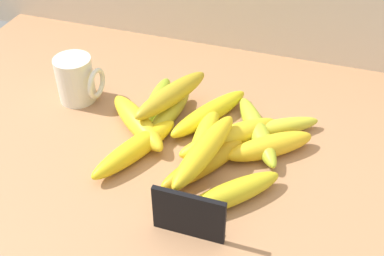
# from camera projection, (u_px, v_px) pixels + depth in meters

# --- Properties ---
(counter_top) EXTENTS (1.10, 0.76, 0.03)m
(counter_top) POSITION_uv_depth(u_px,v_px,m) (160.00, 151.00, 0.88)
(counter_top) COLOR #AD7B53
(counter_top) RESTS_ON ground
(chalkboard_sign) EXTENTS (0.11, 0.02, 0.08)m
(chalkboard_sign) POSITION_uv_depth(u_px,v_px,m) (189.00, 216.00, 0.69)
(chalkboard_sign) COLOR black
(chalkboard_sign) RESTS_ON counter_top
(coffee_mug) EXTENTS (0.09, 0.07, 0.09)m
(coffee_mug) POSITION_uv_depth(u_px,v_px,m) (77.00, 80.00, 0.95)
(coffee_mug) COLOR silver
(coffee_mug) RESTS_ON counter_top
(banana_0) EXTENTS (0.13, 0.19, 0.04)m
(banana_0) POSITION_uv_depth(u_px,v_px,m) (257.00, 130.00, 0.87)
(banana_0) COLOR #B1C42E
(banana_0) RESTS_ON counter_top
(banana_1) EXTENTS (0.16, 0.13, 0.04)m
(banana_1) POSITION_uv_depth(u_px,v_px,m) (270.00, 146.00, 0.84)
(banana_1) COLOR yellow
(banana_1) RESTS_ON counter_top
(banana_2) EXTENTS (0.05, 0.21, 0.04)m
(banana_2) POSITION_uv_depth(u_px,v_px,m) (204.00, 138.00, 0.86)
(banana_2) COLOR yellow
(banana_2) RESTS_ON counter_top
(banana_3) EXTENTS (0.06, 0.16, 0.03)m
(banana_3) POSITION_uv_depth(u_px,v_px,m) (169.00, 113.00, 0.92)
(banana_3) COLOR gold
(banana_3) RESTS_ON counter_top
(banana_4) EXTENTS (0.13, 0.19, 0.04)m
(banana_4) POSITION_uv_depth(u_px,v_px,m) (209.00, 113.00, 0.91)
(banana_4) COLOR yellow
(banana_4) RESTS_ON counter_top
(banana_5) EXTENTS (0.16, 0.12, 0.03)m
(banana_5) POSITION_uv_depth(u_px,v_px,m) (276.00, 128.00, 0.88)
(banana_5) COLOR gold
(banana_5) RESTS_ON counter_top
(banana_6) EXTENTS (0.17, 0.15, 0.04)m
(banana_6) POSITION_uv_depth(u_px,v_px,m) (137.00, 122.00, 0.89)
(banana_6) COLOR yellow
(banana_6) RESTS_ON counter_top
(banana_7) EXTENTS (0.13, 0.17, 0.04)m
(banana_7) POSITION_uv_depth(u_px,v_px,m) (204.00, 164.00, 0.81)
(banana_7) COLOR gold
(banana_7) RESTS_ON counter_top
(banana_8) EXTENTS (0.11, 0.20, 0.04)m
(banana_8) POSITION_uv_depth(u_px,v_px,m) (135.00, 148.00, 0.83)
(banana_8) COLOR yellow
(banana_8) RESTS_ON counter_top
(banana_9) EXTENTS (0.15, 0.16, 0.04)m
(banana_9) POSITION_uv_depth(u_px,v_px,m) (231.00, 194.00, 0.75)
(banana_9) COLOR gold
(banana_9) RESTS_ON counter_top
(banana_10) EXTENTS (0.05, 0.17, 0.04)m
(banana_10) POSITION_uv_depth(u_px,v_px,m) (157.00, 102.00, 0.94)
(banana_10) COLOR #94B228
(banana_10) RESTS_ON counter_top
(banana_11) EXTENTS (0.17, 0.17, 0.04)m
(banana_11) POSITION_uv_depth(u_px,v_px,m) (229.00, 138.00, 0.85)
(banana_11) COLOR yellow
(banana_11) RESTS_ON counter_top
(banana_12) EXTENTS (0.08, 0.20, 0.04)m
(banana_12) POSITION_uv_depth(u_px,v_px,m) (204.00, 150.00, 0.77)
(banana_12) COLOR yellow
(banana_12) RESTS_ON banana_7
(banana_13) EXTENTS (0.11, 0.19, 0.04)m
(banana_13) POSITION_uv_depth(u_px,v_px,m) (171.00, 95.00, 0.90)
(banana_13) COLOR gold
(banana_13) RESTS_ON banana_3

